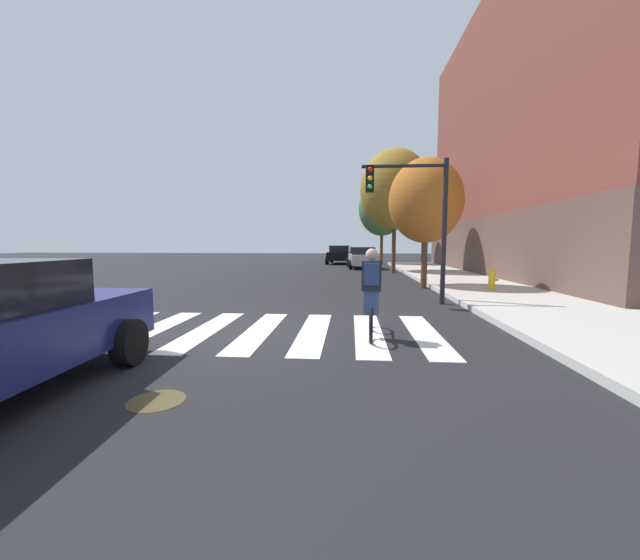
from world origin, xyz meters
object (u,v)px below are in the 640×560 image
(sedan_far, at_px, (340,254))
(traffic_light_near, at_px, (416,206))
(manhole_cover, at_px, (157,400))
(sedan_mid, at_px, (362,257))
(street_tree_near, at_px, (426,201))
(fire_hydrant, at_px, (492,279))
(cyclist, at_px, (371,294))
(street_tree_mid, at_px, (395,189))
(street_tree_far, at_px, (382,209))

(sedan_far, height_order, traffic_light_near, traffic_light_near)
(manhole_cover, xyz_separation_m, sedan_far, (1.31, 29.02, 0.82))
(sedan_mid, height_order, street_tree_near, street_tree_near)
(manhole_cover, relative_size, fire_hydrant, 0.82)
(cyclist, xyz_separation_m, fire_hydrant, (4.57, 6.51, -0.31))
(sedan_far, xyz_separation_m, fire_hydrant, (5.84, -19.41, -0.29))
(sedan_mid, distance_m, cyclist, 20.08)
(manhole_cover, relative_size, sedan_mid, 0.14)
(sedan_mid, xyz_separation_m, cyclist, (-0.46, -20.08, 0.06))
(sedan_far, relative_size, street_tree_mid, 0.64)
(manhole_cover, distance_m, cyclist, 4.12)
(sedan_far, xyz_separation_m, street_tree_mid, (3.49, -9.88, 4.16))
(traffic_light_near, bearing_deg, fire_hydrant, 37.36)
(street_tree_near, bearing_deg, traffic_light_near, -104.79)
(traffic_light_near, bearing_deg, street_tree_near, 75.21)
(sedan_mid, xyz_separation_m, street_tree_near, (2.07, -11.98, 2.65))
(street_tree_mid, bearing_deg, sedan_far, 109.47)
(traffic_light_near, xyz_separation_m, street_tree_far, (0.69, 20.24, 1.73))
(traffic_light_near, bearing_deg, cyclist, -109.63)
(sedan_far, bearing_deg, manhole_cover, -92.58)
(sedan_far, bearing_deg, fire_hydrant, -73.25)
(cyclist, height_order, street_tree_near, street_tree_near)
(manhole_cover, xyz_separation_m, fire_hydrant, (7.15, 9.61, 0.53))
(sedan_far, relative_size, fire_hydrant, 6.08)
(street_tree_near, bearing_deg, fire_hydrant, -37.91)
(traffic_light_near, relative_size, street_tree_mid, 0.57)
(manhole_cover, bearing_deg, cyclist, 50.21)
(cyclist, bearing_deg, manhole_cover, -129.79)
(manhole_cover, relative_size, street_tree_near, 0.13)
(traffic_light_near, relative_size, fire_hydrant, 5.38)
(street_tree_mid, height_order, street_tree_far, street_tree_mid)
(manhole_cover, xyz_separation_m, sedan_mid, (3.04, 23.18, 0.78))
(fire_hydrant, bearing_deg, sedan_mid, 106.87)
(fire_hydrant, relative_size, street_tree_far, 0.11)
(traffic_light_near, distance_m, fire_hydrant, 4.53)
(cyclist, distance_m, street_tree_mid, 16.71)
(manhole_cover, relative_size, sedan_far, 0.13)
(traffic_light_near, distance_m, street_tree_mid, 12.09)
(street_tree_near, bearing_deg, street_tree_far, 91.25)
(cyclist, xyz_separation_m, traffic_light_near, (1.48, 4.15, 2.02))
(sedan_mid, height_order, sedan_far, sedan_far)
(sedan_mid, bearing_deg, street_tree_far, 68.36)
(street_tree_near, relative_size, street_tree_far, 0.75)
(cyclist, height_order, street_tree_mid, street_tree_mid)
(sedan_mid, bearing_deg, manhole_cover, -97.46)
(manhole_cover, height_order, street_tree_far, street_tree_far)
(street_tree_near, xyz_separation_m, street_tree_far, (-0.36, 16.29, 1.16))
(manhole_cover, xyz_separation_m, street_tree_near, (5.10, 11.20, 3.43))
(cyclist, relative_size, street_tree_near, 0.34)
(street_tree_near, bearing_deg, cyclist, -107.30)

